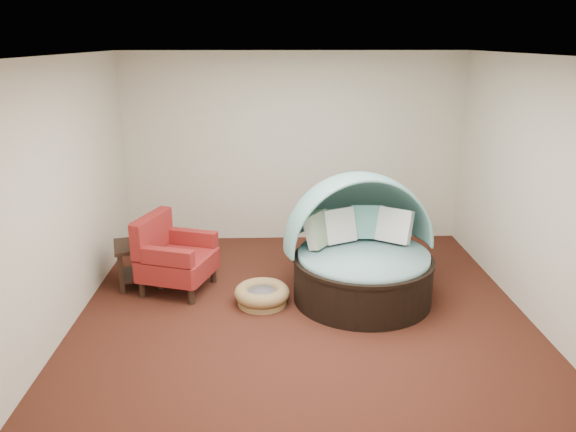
{
  "coord_description": "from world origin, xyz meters",
  "views": [
    {
      "loc": [
        -0.34,
        -5.72,
        2.95
      ],
      "look_at": [
        -0.14,
        0.6,
        0.95
      ],
      "focal_mm": 35.0,
      "sensor_mm": 36.0,
      "label": 1
    }
  ],
  "objects_px": {
    "canopy_daybed": "(361,242)",
    "side_table": "(139,258)",
    "red_armchair": "(173,256)",
    "pet_basket": "(262,295)"
  },
  "relations": [
    {
      "from": "canopy_daybed",
      "to": "pet_basket",
      "type": "bearing_deg",
      "value": 177.8
    },
    {
      "from": "canopy_daybed",
      "to": "red_armchair",
      "type": "distance_m",
      "value": 2.28
    },
    {
      "from": "pet_basket",
      "to": "red_armchair",
      "type": "distance_m",
      "value": 1.22
    },
    {
      "from": "pet_basket",
      "to": "side_table",
      "type": "relative_size",
      "value": 1.24
    },
    {
      "from": "canopy_daybed",
      "to": "side_table",
      "type": "height_order",
      "value": "canopy_daybed"
    },
    {
      "from": "canopy_daybed",
      "to": "side_table",
      "type": "distance_m",
      "value": 2.76
    },
    {
      "from": "red_armchair",
      "to": "canopy_daybed",
      "type": "bearing_deg",
      "value": 11.26
    },
    {
      "from": "red_armchair",
      "to": "side_table",
      "type": "xyz_separation_m",
      "value": [
        -0.46,
        0.17,
        -0.09
      ]
    },
    {
      "from": "side_table",
      "to": "pet_basket",
      "type": "bearing_deg",
      "value": -21.9
    },
    {
      "from": "red_armchair",
      "to": "side_table",
      "type": "relative_size",
      "value": 1.46
    }
  ]
}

